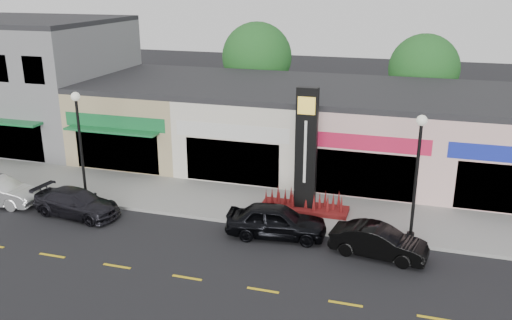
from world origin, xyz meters
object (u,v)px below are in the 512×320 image
object	(u,v)px
car_dark_sedan	(77,203)
car_black_sedan	(276,221)
lamp_west_near	(80,135)
car_black_conv	(379,242)
lamp_east_near	(417,166)
pylon_sign	(305,169)

from	to	relation	value
car_dark_sedan	car_black_sedan	bearing A→B (deg)	-80.05
lamp_west_near	car_black_conv	distance (m)	15.13
lamp_west_near	car_dark_sedan	size ratio (longest dim) A/B	1.25
lamp_west_near	car_dark_sedan	world-z (taller)	lamp_west_near
lamp_east_near	car_black_sedan	size ratio (longest dim) A/B	1.25
lamp_east_near	lamp_west_near	bearing A→B (deg)	180.00
lamp_west_near	pylon_sign	distance (m)	11.19
car_black_sedan	car_black_conv	distance (m)	4.46
lamp_east_near	car_black_conv	distance (m)	3.50
lamp_east_near	car_dark_sedan	world-z (taller)	lamp_east_near
lamp_west_near	lamp_east_near	distance (m)	16.00
car_black_conv	lamp_east_near	bearing A→B (deg)	-27.80
lamp_east_near	car_black_conv	size ratio (longest dim) A/B	1.40
lamp_east_near	car_black_conv	bearing A→B (deg)	-126.67
lamp_east_near	pylon_sign	xyz separation A→B (m)	(-5.00, 1.70, -1.20)
lamp_east_near	pylon_sign	bearing A→B (deg)	161.25
lamp_west_near	lamp_east_near	world-z (taller)	same
pylon_sign	car_black_sedan	size ratio (longest dim) A/B	1.37
lamp_east_near	car_dark_sedan	bearing A→B (deg)	-173.64
lamp_east_near	car_black_sedan	distance (m)	6.38
lamp_west_near	car_black_conv	world-z (taller)	lamp_west_near
pylon_sign	car_black_sedan	distance (m)	3.28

